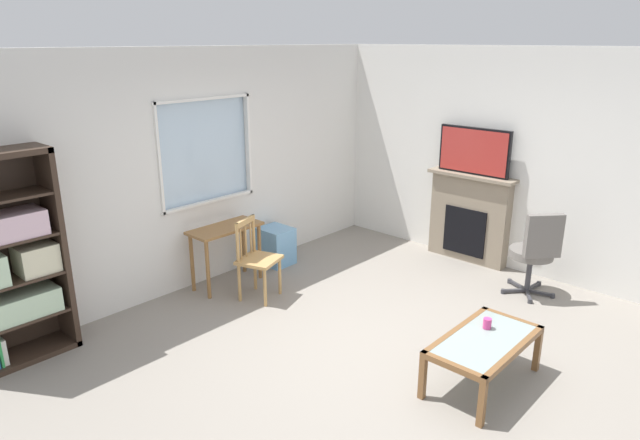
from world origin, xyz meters
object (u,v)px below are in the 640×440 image
wooden_chair (256,258)px  coffee_table (484,345)px  office_chair (536,250)px  fireplace (469,217)px  plastic_drawer_unit (276,246)px  bookshelf (6,266)px  tv (474,151)px  sippy_cup (487,323)px  desk_under_window (226,238)px

wooden_chair → coffee_table: 2.64m
wooden_chair → coffee_table: size_ratio=0.84×
office_chair → fireplace: bearing=64.7°
plastic_drawer_unit → fireplace: (1.78, -1.73, 0.34)m
bookshelf → office_chair: 5.24m
tv → coffee_table: size_ratio=0.88×
tv → sippy_cup: 2.83m
office_chair → coffee_table: size_ratio=0.94×
fireplace → coffee_table: fireplace is taller
coffee_table → bookshelf: bearing=126.8°
tv → office_chair: 1.48m
plastic_drawer_unit → tv: size_ratio=0.51×
tv → coffee_table: tv is taller
coffee_table → sippy_cup: 0.21m
wooden_chair → plastic_drawer_unit: bearing=34.6°
sippy_cup → plastic_drawer_unit: bearing=81.1°
coffee_table → sippy_cup: bearing=22.2°
wooden_chair → bookshelf: bearing=164.6°
plastic_drawer_unit → desk_under_window: bearing=-176.5°
desk_under_window → plastic_drawer_unit: (0.83, 0.05, -0.34)m
office_chair → coffee_table: (-1.93, -0.39, -0.19)m
desk_under_window → tv: bearing=-32.9°
desk_under_window → wooden_chair: wooden_chair is taller
bookshelf → desk_under_window: (2.27, -0.11, -0.32)m
bookshelf → office_chair: bookshelf is taller
desk_under_window → sippy_cup: desk_under_window is taller
office_chair → plastic_drawer_unit: bearing=114.3°
desk_under_window → office_chair: 3.47m
bookshelf → plastic_drawer_unit: size_ratio=3.97×
wooden_chair → tv: 3.00m
fireplace → office_chair: size_ratio=1.15×
plastic_drawer_unit → coffee_table: 3.27m
plastic_drawer_unit → tv: bearing=-44.4°
desk_under_window → fireplace: size_ratio=0.75×
plastic_drawer_unit → office_chair: 3.10m
wooden_chair → tv: tv is taller
plastic_drawer_unit → sippy_cup: sippy_cup is taller
office_chair → sippy_cup: bearing=-169.7°
tv → coffee_table: (-2.43, -1.47, -1.08)m
office_chair → coffee_table: 1.98m
desk_under_window → fireplace: (2.61, -1.68, 0.00)m
wooden_chair → coffee_table: bearing=-86.5°
plastic_drawer_unit → office_chair: size_ratio=0.48×
fireplace → office_chair: bearing=-115.3°
tv → coffee_table: 3.03m
fireplace → office_chair: fireplace is taller
plastic_drawer_unit → fireplace: fireplace is taller
tv → plastic_drawer_unit: bearing=135.6°
bookshelf → sippy_cup: bearing=-50.7°
wooden_chair → sippy_cup: size_ratio=10.00×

